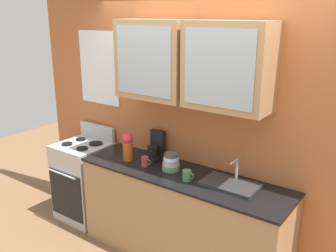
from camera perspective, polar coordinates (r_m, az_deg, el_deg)
name	(u,v)px	position (r m, az deg, el deg)	size (l,w,h in m)	color
back_wall_unit	(199,102)	(3.59, 4.71, 3.62)	(4.38, 0.47, 2.88)	#B76638
counter	(181,217)	(3.77, 1.98, -13.74)	(2.13, 0.60, 0.93)	#A87F56
stove_range	(84,180)	(4.60, -12.68, -8.10)	(0.57, 0.59, 1.11)	silver
sink_faucet	(230,184)	(3.36, 9.47, -8.73)	(0.49, 0.30, 0.22)	#2D2D30
bowl_stack	(171,162)	(3.62, 0.47, -5.56)	(0.17, 0.17, 0.17)	#669972
vase	(128,146)	(3.84, -6.16, -3.11)	(0.11, 0.11, 0.29)	#BF4C19
cup_near_sink	(187,175)	(3.41, 2.92, -7.54)	(0.12, 0.08, 0.10)	#4C7F59
cup_near_bowls	(145,162)	(3.71, -3.51, -5.45)	(0.11, 0.07, 0.10)	#993838
coffee_maker	(155,148)	(3.90, -1.94, -3.38)	(0.17, 0.20, 0.29)	black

